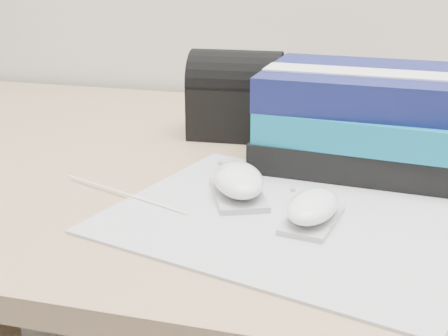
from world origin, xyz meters
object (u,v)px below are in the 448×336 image
(desk, at_px, (303,294))
(mouse_front, at_px, (313,208))
(mouse_rear, at_px, (238,182))
(pouch, at_px, (236,95))
(book_stack, at_px, (363,118))

(desk, relative_size, mouse_front, 15.97)
(mouse_rear, relative_size, mouse_front, 1.21)
(mouse_front, height_order, pouch, pouch)
(desk, relative_size, mouse_rear, 13.23)
(book_stack, distance_m, pouch, 0.22)
(mouse_rear, relative_size, pouch, 0.81)
(mouse_front, bearing_deg, book_stack, 80.75)
(book_stack, relative_size, pouch, 1.94)
(mouse_front, bearing_deg, pouch, 117.98)
(desk, distance_m, mouse_front, 0.36)
(pouch, bearing_deg, mouse_front, -62.02)
(desk, relative_size, pouch, 10.70)
(mouse_front, height_order, book_stack, book_stack)
(book_stack, bearing_deg, desk, 166.23)
(desk, xyz_separation_m, book_stack, (0.07, -0.02, 0.30))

